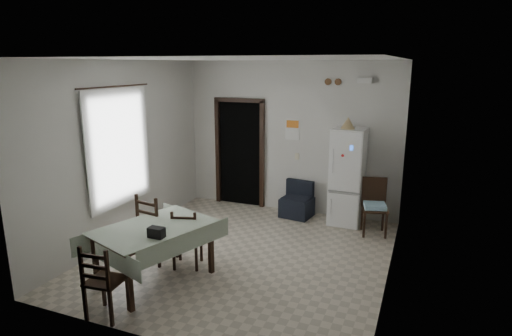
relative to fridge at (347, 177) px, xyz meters
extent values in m
plane|color=#C0B39D|center=(-1.19, -1.93, -0.87)|extent=(4.50, 4.50, 0.00)
cube|color=black|center=(-2.24, 0.53, 0.18)|extent=(0.90, 0.45, 2.10)
cube|color=black|center=(-2.73, 0.29, 0.18)|extent=(0.08, 0.10, 2.18)
cube|color=black|center=(-1.75, 0.29, 0.18)|extent=(0.08, 0.10, 2.18)
cube|color=black|center=(-2.24, 0.29, 1.27)|extent=(1.06, 0.10, 0.08)
cube|color=silver|center=(-3.34, -2.13, 0.68)|extent=(0.10, 1.20, 1.60)
cube|color=white|center=(-3.23, -2.13, 0.68)|extent=(0.02, 1.45, 1.85)
cylinder|color=black|center=(-3.22, -2.13, 1.63)|extent=(0.02, 1.60, 0.02)
cube|color=white|center=(-1.14, 0.31, 0.75)|extent=(0.28, 0.02, 0.40)
cube|color=orange|center=(-1.14, 0.30, 0.85)|extent=(0.24, 0.01, 0.14)
cube|color=beige|center=(-1.04, 0.31, 0.23)|extent=(0.08, 0.02, 0.12)
cylinder|color=brown|center=(-0.49, 0.30, 1.65)|extent=(0.12, 0.03, 0.12)
cylinder|color=brown|center=(-0.31, 0.30, 1.65)|extent=(0.12, 0.03, 0.12)
cube|color=white|center=(0.16, 0.28, 1.68)|extent=(0.25, 0.07, 0.09)
cone|color=tan|center=(-0.03, -0.06, 0.97)|extent=(0.25, 0.25, 0.20)
cube|color=black|center=(-1.71, -3.38, -0.04)|extent=(0.20, 0.12, 0.13)
camera|label=1|loc=(1.24, -7.44, 1.97)|focal=30.00mm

